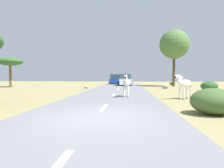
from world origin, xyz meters
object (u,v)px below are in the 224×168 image
at_px(tree_4, 174,45).
at_px(rock_0, 165,87).
at_px(tree_3, 10,62).
at_px(bush_0, 213,101).
at_px(car_0, 116,80).
at_px(rock_2, 86,87).
at_px(car_1, 125,80).
at_px(zebra_1, 184,84).
at_px(bush_1, 209,86).
at_px(bush_4, 172,83).
at_px(zebra_0, 126,83).

relative_size(tree_4, rock_0, 10.16).
relative_size(tree_3, rock_0, 5.00).
bearing_deg(bush_0, car_0, 101.70).
bearing_deg(rock_2, car_1, 55.78).
height_order(zebra_1, bush_1, zebra_1).
distance_m(bush_0, bush_1, 12.88).
height_order(car_0, rock_0, car_0).
distance_m(car_1, bush_1, 12.84).
xyz_separation_m(car_0, rock_0, (6.69, -11.71, -0.61)).
bearing_deg(zebra_1, car_0, -22.81).
height_order(bush_1, bush_4, bush_1).
xyz_separation_m(car_0, bush_4, (9.52, -2.93, -0.57)).
height_order(zebra_0, bush_0, zebra_0).
xyz_separation_m(zebra_0, rock_2, (-4.92, 9.32, -0.82)).
bearing_deg(bush_1, car_0, 124.52).
bearing_deg(bush_4, car_1, -161.61).
xyz_separation_m(tree_3, rock_2, (10.53, -1.34, -3.20)).
xyz_separation_m(car_1, bush_1, (8.58, -9.55, -0.36)).
height_order(car_0, bush_1, car_0).
bearing_deg(car_1, bush_0, -84.33).
xyz_separation_m(car_0, bush_0, (5.60, -27.02, -0.34)).
bearing_deg(zebra_1, bush_0, 138.44).
bearing_deg(bush_4, bush_1, -86.05).
bearing_deg(car_1, rock_0, -56.00).
xyz_separation_m(tree_4, bush_4, (0.74, 4.03, -5.68)).
bearing_deg(tree_3, rock_0, -2.55).
relative_size(zebra_1, rock_0, 2.07).
distance_m(car_0, car_1, 5.78).
relative_size(car_0, rock_0, 5.62).
xyz_separation_m(tree_3, rock_0, (19.97, -0.89, -3.12)).
bearing_deg(rock_2, bush_0, -60.70).
relative_size(car_1, bush_4, 4.84).
height_order(bush_1, rock_2, bush_1).
xyz_separation_m(zebra_0, bush_1, (8.18, 6.42, -0.50)).
height_order(tree_3, bush_0, tree_3).
relative_size(car_0, car_1, 1.00).
xyz_separation_m(zebra_1, bush_0, (-0.32, -4.92, -0.46)).
relative_size(car_1, bush_0, 2.61).
xyz_separation_m(zebra_1, rock_2, (-8.67, 9.95, -0.82)).
height_order(tree_3, rock_2, tree_3).
height_order(zebra_1, tree_3, tree_3).
bearing_deg(rock_2, bush_4, 36.94).
height_order(bush_4, rock_2, bush_4).
height_order(zebra_1, bush_0, zebra_1).
distance_m(zebra_0, rock_0, 10.79).
bearing_deg(rock_2, zebra_0, -62.16).
xyz_separation_m(tree_4, bush_0, (-3.18, -20.06, -5.44)).
bearing_deg(tree_3, rock_2, -7.23).
bearing_deg(tree_3, bush_4, 19.08).
height_order(zebra_1, car_0, car_0).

